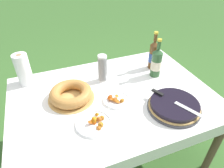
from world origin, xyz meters
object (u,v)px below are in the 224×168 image
at_px(bundt_cake, 71,94).
at_px(paper_towel_roll, 23,70).
at_px(snack_plate_near, 116,100).
at_px(cider_bottle_green, 156,63).
at_px(berry_tart, 174,106).
at_px(snack_plate_left, 94,123).
at_px(cup_stack, 103,68).
at_px(serving_knife, 171,100).
at_px(cider_bottle_amber, 153,55).

bearing_deg(bundt_cake, paper_towel_roll, 132.80).
distance_m(bundt_cake, snack_plate_near, 0.32).
distance_m(cider_bottle_green, snack_plate_near, 0.49).
height_order(berry_tart, snack_plate_left, berry_tart).
bearing_deg(cup_stack, berry_tart, -55.70).
distance_m(serving_knife, paper_towel_roll, 1.12).
bearing_deg(snack_plate_near, paper_towel_roll, 141.52).
bearing_deg(cup_stack, snack_plate_near, -90.15).
xyz_separation_m(cider_bottle_green, snack_plate_left, (-0.64, -0.35, -0.11)).
relative_size(bundt_cake, paper_towel_roll, 1.30).
relative_size(cup_stack, cider_bottle_green, 0.70).
xyz_separation_m(bundt_cake, cup_stack, (0.29, 0.13, 0.07)).
bearing_deg(bundt_cake, cider_bottle_green, 3.76).
distance_m(cup_stack, cider_bottle_green, 0.44).
height_order(cider_bottle_green, paper_towel_roll, cider_bottle_green).
bearing_deg(berry_tart, paper_towel_roll, 143.59).
distance_m(snack_plate_near, paper_towel_roll, 0.75).
bearing_deg(cup_stack, serving_knife, -55.18).
xyz_separation_m(cup_stack, snack_plate_left, (-0.21, -0.43, -0.10)).
distance_m(cup_stack, paper_towel_roll, 0.61).
relative_size(cider_bottle_green, cider_bottle_amber, 0.98).
xyz_separation_m(bundt_cake, paper_towel_roll, (-0.29, 0.32, 0.09)).
bearing_deg(snack_plate_left, paper_towel_roll, 121.09).
relative_size(serving_knife, snack_plate_near, 1.80).
bearing_deg(cider_bottle_green, bundt_cake, -176.24).
bearing_deg(berry_tart, cup_stack, 124.30).
distance_m(cider_bottle_green, cider_bottle_amber, 0.12).
xyz_separation_m(serving_knife, bundt_cake, (-0.61, 0.33, -0.02)).
bearing_deg(bundt_cake, snack_plate_near, -26.78).
height_order(cider_bottle_green, snack_plate_near, cider_bottle_green).
height_order(cider_bottle_green, snack_plate_left, cider_bottle_green).
bearing_deg(serving_knife, snack_plate_near, -144.41).
xyz_separation_m(serving_knife, snack_plate_near, (-0.33, 0.19, -0.05)).
xyz_separation_m(serving_knife, cup_stack, (-0.33, 0.47, 0.05)).
xyz_separation_m(berry_tart, bundt_cake, (-0.63, 0.36, 0.01)).
height_order(bundt_cake, paper_towel_roll, paper_towel_roll).
bearing_deg(cider_bottle_amber, serving_knife, -106.42).
bearing_deg(bundt_cake, berry_tart, -30.01).
xyz_separation_m(cider_bottle_green, cider_bottle_amber, (0.04, 0.12, 0.01)).
bearing_deg(paper_towel_roll, cider_bottle_green, -14.82).
bearing_deg(snack_plate_near, cider_bottle_green, 23.88).
relative_size(serving_knife, bundt_cake, 1.06).
relative_size(serving_knife, paper_towel_roll, 1.37).
relative_size(bundt_cake, snack_plate_near, 1.70).
relative_size(snack_plate_near, snack_plate_left, 0.85).
relative_size(cider_bottle_amber, paper_towel_roll, 1.31).
bearing_deg(berry_tart, cider_bottle_amber, 75.60).
distance_m(cup_stack, cider_bottle_amber, 0.47).
bearing_deg(cider_bottle_green, serving_knife, -105.72).
bearing_deg(cider_bottle_green, snack_plate_near, -156.12).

